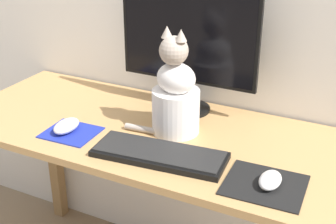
% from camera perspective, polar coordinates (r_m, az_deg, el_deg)
% --- Properties ---
extents(desk, '(1.47, 0.59, 0.75)m').
position_cam_1_polar(desk, '(1.63, -1.27, -5.63)').
color(desk, tan).
rests_on(desk, ground_plane).
extents(monitor, '(0.51, 0.17, 0.45)m').
position_cam_1_polar(monitor, '(1.64, 2.47, 8.39)').
color(monitor, black).
rests_on(monitor, desk).
extents(keyboard, '(0.42, 0.19, 0.02)m').
position_cam_1_polar(keyboard, '(1.42, -1.05, -5.12)').
color(keyboard, black).
rests_on(keyboard, desk).
extents(mousepad_left, '(0.18, 0.16, 0.00)m').
position_cam_1_polar(mousepad_left, '(1.60, -11.73, -2.46)').
color(mousepad_left, '#1E2D9E').
rests_on(mousepad_left, desk).
extents(mousepad_right, '(0.22, 0.20, 0.00)m').
position_cam_1_polar(mousepad_right, '(1.32, 11.70, -8.70)').
color(mousepad_right, black).
rests_on(mousepad_right, desk).
extents(computer_mouse_left, '(0.07, 0.11, 0.04)m').
position_cam_1_polar(computer_mouse_left, '(1.59, -12.28, -1.67)').
color(computer_mouse_left, white).
rests_on(computer_mouse_left, mousepad_left).
extents(computer_mouse_right, '(0.06, 0.10, 0.03)m').
position_cam_1_polar(computer_mouse_right, '(1.31, 12.35, -8.11)').
color(computer_mouse_right, white).
rests_on(computer_mouse_right, mousepad_right).
extents(cat, '(0.26, 0.20, 0.36)m').
position_cam_1_polar(cat, '(1.52, 0.89, 2.10)').
color(cat, white).
rests_on(cat, desk).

